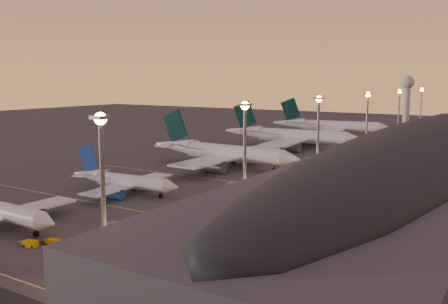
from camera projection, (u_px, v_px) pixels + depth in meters
ground at (121, 201)px, 125.60m from camera, size 700.00×700.00×0.00m
airliner_narrow_north at (123, 181)px, 133.92m from camera, size 35.28×31.57×12.60m
airliner_wide_near at (222, 152)px, 174.01m from camera, size 60.09×54.60×19.26m
airliner_wide_mid at (290, 136)px, 221.27m from camera, size 64.13×58.53×20.51m
airliner_wide_far at (330, 126)px, 266.98m from camera, size 63.04×57.98×20.18m
terminal_building at (438, 151)px, 151.66m from camera, size 56.35×255.00×17.46m
light_masts at (348, 120)px, 157.95m from camera, size 2.20×217.20×25.90m
radar_tower at (407, 91)px, 333.60m from camera, size 9.00×9.00×32.50m
lane_markings at (210, 175)px, 158.91m from camera, size 90.00×180.36×0.00m
baggage_tug_a at (28, 244)px, 91.51m from camera, size 4.00×2.36×1.12m
baggage_tug_b at (51, 242)px, 92.46m from camera, size 3.90×2.23×1.09m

